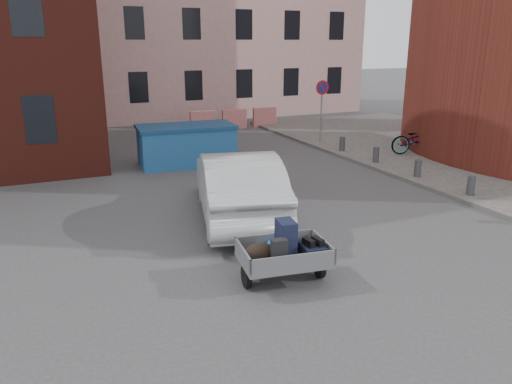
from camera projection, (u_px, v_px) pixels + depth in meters
name	position (u px, v px, depth m)	size (l,w,h in m)	color
ground	(307.00, 248.00, 10.91)	(120.00, 120.00, 0.00)	#38383A
sidewalk	(492.00, 163.00, 18.25)	(9.00, 24.00, 0.12)	#474442
no_parking_sign	(322.00, 99.00, 20.95)	(0.60, 0.09, 2.65)	gray
bollards	(418.00, 168.00, 16.09)	(0.22, 9.02, 0.55)	#3A3A3D
barriers	(235.00, 119.00, 25.52)	(4.70, 0.18, 1.00)	red
trailer	(283.00, 252.00, 9.17)	(1.73, 1.90, 1.20)	black
dumpster	(187.00, 145.00, 18.07)	(3.56, 2.00, 1.45)	#1F5593
silver_car	(238.00, 185.00, 12.55)	(1.82, 5.23, 1.72)	#A3A5AA
bicycle	(418.00, 140.00, 19.28)	(0.74, 2.13, 1.12)	black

